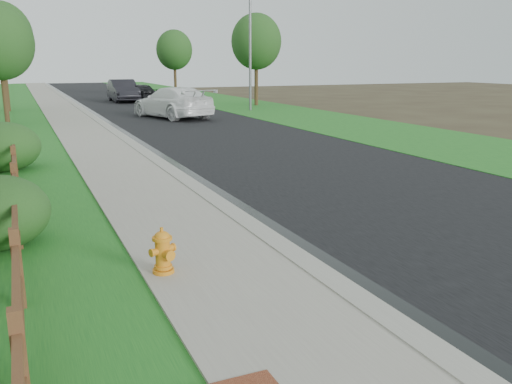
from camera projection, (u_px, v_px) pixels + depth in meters
name	position (u px, v px, depth m)	size (l,w,h in m)	color
ground	(394.00, 359.00, 5.75)	(120.00, 120.00, 0.00)	#352A1D
road	(139.00, 105.00, 38.69)	(8.00, 90.00, 0.02)	black
curb	(78.00, 107.00, 37.04)	(0.40, 90.00, 0.12)	gray
wet_gutter	(83.00, 107.00, 37.18)	(0.50, 90.00, 0.00)	black
sidewalk	(57.00, 107.00, 36.53)	(2.20, 90.00, 0.10)	gray
grass_strip	(27.00, 109.00, 35.80)	(1.60, 90.00, 0.06)	#19571D
verge_far	(229.00, 102.00, 41.39)	(6.00, 90.00, 0.04)	#19571D
ranch_fence	(16.00, 199.00, 9.89)	(0.12, 16.92, 1.10)	#462217
fire_hydrant	(163.00, 252.00, 7.76)	(0.45, 0.36, 0.68)	orange
white_suv	(173.00, 102.00, 29.95)	(2.37, 5.84, 1.70)	white
dark_car_mid	(137.00, 92.00, 42.19)	(1.67, 4.14, 1.41)	black
dark_car_far	(123.00, 91.00, 42.05)	(1.79, 5.13, 1.69)	black
streetlight	(248.00, 38.00, 33.48)	(1.83, 0.42, 7.92)	slate
boulder	(1.00, 194.00, 11.58)	(0.92, 0.69, 0.62)	brown
shrub_d	(2.00, 147.00, 15.35)	(2.08, 2.08, 1.42)	#244D1B
tree_mid_left	(1.00, 36.00, 32.71)	(3.71, 3.71, 6.64)	#372B16
tree_mid_right	(256.00, 42.00, 37.58)	(3.50, 3.50, 6.34)	#372B16
tree_far_right	(174.00, 50.00, 47.33)	(3.14, 3.14, 5.79)	#372B16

